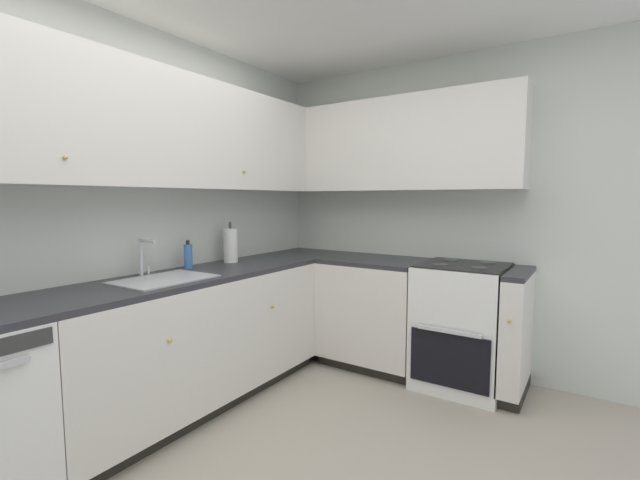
% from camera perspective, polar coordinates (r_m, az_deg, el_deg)
% --- Properties ---
extents(wall_back, '(4.19, 0.05, 2.54)m').
position_cam_1_polar(wall_back, '(2.93, -27.60, 2.25)').
color(wall_back, silver).
rests_on(wall_back, ground_plane).
extents(wall_right, '(0.05, 3.12, 2.54)m').
position_cam_1_polar(wall_right, '(3.65, 16.93, 3.16)').
color(wall_right, silver).
rests_on(wall_right, ground_plane).
extents(lower_cabinets_back, '(1.99, 0.62, 0.87)m').
position_cam_1_polar(lower_cabinets_back, '(3.07, -16.36, -12.94)').
color(lower_cabinets_back, silver).
rests_on(lower_cabinets_back, ground_plane).
extents(countertop_back, '(3.20, 0.60, 0.03)m').
position_cam_1_polar(countertop_back, '(2.96, -16.60, -4.65)').
color(countertop_back, '#2D2D33').
rests_on(countertop_back, lower_cabinets_back).
extents(lower_cabinets_right, '(0.62, 1.57, 0.87)m').
position_cam_1_polar(lower_cabinets_right, '(3.58, 9.82, -10.12)').
color(lower_cabinets_right, silver).
rests_on(lower_cabinets_right, ground_plane).
extents(countertop_right, '(0.60, 1.57, 0.03)m').
position_cam_1_polar(countertop_right, '(3.49, 9.92, -2.98)').
color(countertop_right, '#2D2D33').
rests_on(countertop_right, lower_cabinets_right).
extents(oven_range, '(0.68, 0.62, 1.06)m').
position_cam_1_polar(oven_range, '(3.42, 18.56, -10.70)').
color(oven_range, white).
rests_on(oven_range, ground_plane).
extents(upper_cabinets_back, '(2.88, 0.34, 0.74)m').
position_cam_1_polar(upper_cabinets_back, '(2.96, -21.36, 13.67)').
color(upper_cabinets_back, silver).
extents(upper_cabinets_right, '(0.32, 2.10, 0.74)m').
position_cam_1_polar(upper_cabinets_right, '(3.65, 9.25, 12.35)').
color(upper_cabinets_right, silver).
extents(sink, '(0.56, 0.40, 0.10)m').
position_cam_1_polar(sink, '(2.79, -20.15, -5.85)').
color(sink, '#B7B7BC').
rests_on(sink, countertop_back).
extents(faucet, '(0.07, 0.16, 0.24)m').
position_cam_1_polar(faucet, '(2.93, -22.65, -1.76)').
color(faucet, silver).
rests_on(faucet, countertop_back).
extents(soap_bottle, '(0.06, 0.06, 0.20)m').
position_cam_1_polar(soap_bottle, '(3.15, -17.29, -2.09)').
color(soap_bottle, '#3F72BF').
rests_on(soap_bottle, countertop_back).
extents(paper_towel_roll, '(0.11, 0.11, 0.32)m').
position_cam_1_polar(paper_towel_roll, '(3.39, -11.93, -0.70)').
color(paper_towel_roll, white).
rests_on(paper_towel_roll, countertop_back).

